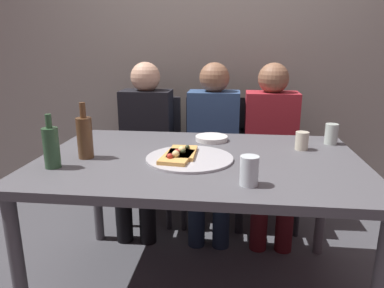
% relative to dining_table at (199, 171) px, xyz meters
% --- Properties ---
extents(back_wall, '(6.00, 0.10, 2.60)m').
position_rel_dining_table_xyz_m(back_wall, '(0.00, 1.32, 0.62)').
color(back_wall, gray).
rests_on(back_wall, ground_plane).
extents(dining_table, '(1.57, 1.02, 0.75)m').
position_rel_dining_table_xyz_m(dining_table, '(0.00, 0.00, 0.00)').
color(dining_table, '#4C4C51').
rests_on(dining_table, ground_plane).
extents(pizza_tray, '(0.42, 0.42, 0.01)m').
position_rel_dining_table_xyz_m(pizza_tray, '(-0.04, -0.04, 0.08)').
color(pizza_tray, '#ADADB2').
rests_on(pizza_tray, dining_table).
extents(pizza_slice_last, '(0.15, 0.23, 0.05)m').
position_rel_dining_table_xyz_m(pizza_slice_last, '(-0.10, -0.07, 0.10)').
color(pizza_slice_last, tan).
rests_on(pizza_slice_last, pizza_tray).
extents(pizza_slice_extra, '(0.13, 0.22, 0.05)m').
position_rel_dining_table_xyz_m(pizza_slice_extra, '(-0.08, 0.00, 0.10)').
color(pizza_slice_extra, tan).
rests_on(pizza_slice_extra, pizza_tray).
extents(wine_bottle, '(0.07, 0.07, 0.27)m').
position_rel_dining_table_xyz_m(wine_bottle, '(-0.55, -0.07, 0.18)').
color(wine_bottle, brown).
rests_on(wine_bottle, dining_table).
extents(beer_bottle, '(0.07, 0.07, 0.24)m').
position_rel_dining_table_xyz_m(beer_bottle, '(-0.64, -0.22, 0.17)').
color(beer_bottle, '#2D5133').
rests_on(beer_bottle, dining_table).
extents(tumbler_near, '(0.07, 0.07, 0.11)m').
position_rel_dining_table_xyz_m(tumbler_near, '(0.70, 0.33, 0.13)').
color(tumbler_near, '#B7C6BC').
rests_on(tumbler_near, dining_table).
extents(tumbler_far, '(0.07, 0.07, 0.12)m').
position_rel_dining_table_xyz_m(tumbler_far, '(0.23, -0.33, 0.13)').
color(tumbler_far, silver).
rests_on(tumbler_far, dining_table).
extents(wine_glass, '(0.07, 0.07, 0.10)m').
position_rel_dining_table_xyz_m(wine_glass, '(0.52, 0.20, 0.12)').
color(wine_glass, beige).
rests_on(wine_glass, dining_table).
extents(plate_stack, '(0.18, 0.18, 0.03)m').
position_rel_dining_table_xyz_m(plate_stack, '(0.04, 0.33, 0.09)').
color(plate_stack, white).
rests_on(plate_stack, dining_table).
extents(chair_left, '(0.44, 0.44, 0.90)m').
position_rel_dining_table_xyz_m(chair_left, '(-0.47, 0.91, -0.17)').
color(chair_left, black).
rests_on(chair_left, ground_plane).
extents(chair_middle, '(0.44, 0.44, 0.90)m').
position_rel_dining_table_xyz_m(chair_middle, '(0.02, 0.91, -0.17)').
color(chair_middle, black).
rests_on(chair_middle, ground_plane).
extents(chair_right, '(0.44, 0.44, 0.90)m').
position_rel_dining_table_xyz_m(chair_right, '(0.42, 0.91, -0.17)').
color(chair_right, black).
rests_on(chair_right, ground_plane).
extents(guest_in_sweater, '(0.36, 0.56, 1.17)m').
position_rel_dining_table_xyz_m(guest_in_sweater, '(-0.47, 0.76, -0.04)').
color(guest_in_sweater, black).
rests_on(guest_in_sweater, ground_plane).
extents(guest_in_beanie, '(0.36, 0.56, 1.17)m').
position_rel_dining_table_xyz_m(guest_in_beanie, '(0.02, 0.76, -0.04)').
color(guest_in_beanie, navy).
rests_on(guest_in_beanie, ground_plane).
extents(guest_by_wall, '(0.36, 0.56, 1.17)m').
position_rel_dining_table_xyz_m(guest_by_wall, '(0.42, 0.76, -0.04)').
color(guest_by_wall, maroon).
rests_on(guest_by_wall, ground_plane).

